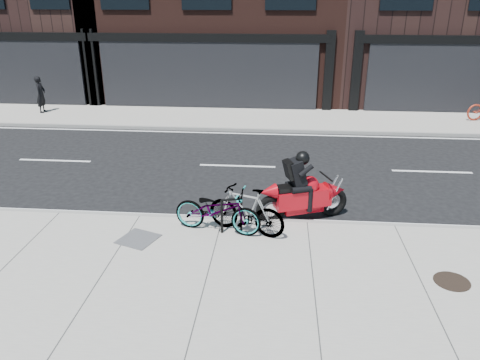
# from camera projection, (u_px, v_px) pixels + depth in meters

# --- Properties ---
(ground) EXTENTS (120.00, 120.00, 0.00)m
(ground) POSITION_uv_depth(u_px,v_px,m) (231.00, 191.00, 12.96)
(ground) COLOR black
(ground) RESTS_ON ground
(sidewalk_near) EXTENTS (60.00, 6.00, 0.13)m
(sidewalk_near) POSITION_uv_depth(u_px,v_px,m) (202.00, 298.00, 8.32)
(sidewalk_near) COLOR gray
(sidewalk_near) RESTS_ON ground
(sidewalk_far) EXTENTS (60.00, 3.50, 0.13)m
(sidewalk_far) POSITION_uv_depth(u_px,v_px,m) (249.00, 119.00, 20.10)
(sidewalk_far) COLOR gray
(sidewalk_far) RESTS_ON ground
(bike_rack) EXTENTS (0.47, 0.18, 0.82)m
(bike_rack) POSITION_uv_depth(u_px,v_px,m) (232.00, 212.00, 10.31)
(bike_rack) COLOR black
(bike_rack) RESTS_ON sidewalk_near
(bicycle_front) EXTENTS (2.09, 1.09, 1.05)m
(bicycle_front) POSITION_uv_depth(u_px,v_px,m) (218.00, 210.00, 10.32)
(bicycle_front) COLOR gray
(bicycle_front) RESTS_ON sidewalk_near
(bicycle_rear) EXTENTS (1.88, 1.13, 1.09)m
(bicycle_rear) POSITION_uv_depth(u_px,v_px,m) (246.00, 210.00, 10.26)
(bicycle_rear) COLOR gray
(bicycle_rear) RESTS_ON sidewalk_near
(motorcycle) EXTENTS (2.24, 1.13, 1.76)m
(motorcycle) POSITION_uv_depth(u_px,v_px,m) (307.00, 192.00, 11.10)
(motorcycle) COLOR black
(motorcycle) RESTS_ON ground
(pedestrian) EXTENTS (0.40, 0.59, 1.59)m
(pedestrian) POSITION_uv_depth(u_px,v_px,m) (41.00, 94.00, 20.62)
(pedestrian) COLOR black
(pedestrian) RESTS_ON sidewalk_far
(manhole_cover) EXTENTS (0.67, 0.67, 0.02)m
(manhole_cover) POSITION_uv_depth(u_px,v_px,m) (452.00, 281.00, 8.67)
(manhole_cover) COLOR black
(manhole_cover) RESTS_ON sidewalk_near
(utility_grate) EXTENTS (0.97, 0.97, 0.02)m
(utility_grate) POSITION_uv_depth(u_px,v_px,m) (138.00, 239.00, 10.16)
(utility_grate) COLOR #4E4E51
(utility_grate) RESTS_ON sidewalk_near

